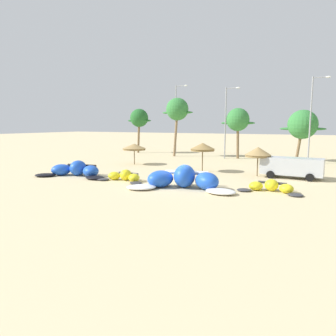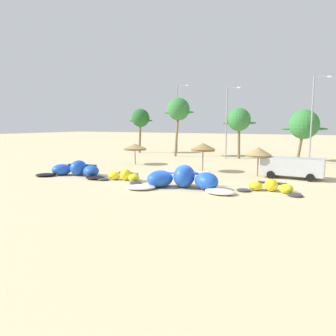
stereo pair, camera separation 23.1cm
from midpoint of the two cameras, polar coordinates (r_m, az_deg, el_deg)
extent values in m
plane|color=beige|center=(25.01, 1.69, -3.12)|extent=(260.00, 260.00, 0.00)
ellipsoid|color=black|center=(31.24, -21.44, -1.18)|extent=(2.31, 2.16, 0.28)
ellipsoid|color=blue|center=(31.42, -18.89, -0.30)|extent=(2.05, 2.27, 1.05)
ellipsoid|color=blue|center=(30.86, -16.11, 0.01)|extent=(1.73, 2.08, 1.41)
ellipsoid|color=blue|center=(29.74, -13.96, -0.55)|extent=(2.31, 2.31, 1.05)
ellipsoid|color=black|center=(28.42, -13.25, -1.70)|extent=(2.06, 1.70, 0.28)
cylinder|color=black|center=(31.38, -15.49, 0.42)|extent=(2.99, 0.82, 0.27)
cube|color=black|center=(30.70, -16.30, -0.03)|extent=(1.19, 0.85, 0.04)
ellipsoid|color=#333338|center=(27.70, -11.85, -2.00)|extent=(1.30, 1.22, 0.19)
ellipsoid|color=yellow|center=(27.75, -9.90, -1.39)|extent=(1.40, 1.42, 0.70)
ellipsoid|color=yellow|center=(27.30, -7.86, -1.25)|extent=(0.99, 1.11, 0.94)
ellipsoid|color=yellow|center=(26.51, -6.40, -1.76)|extent=(1.37, 1.41, 0.70)
ellipsoid|color=#333338|center=(25.62, -6.08, -2.68)|extent=(1.35, 1.28, 0.19)
cylinder|color=#333338|center=(27.59, -7.40, -0.95)|extent=(2.00, 0.26, 0.18)
cube|color=#333338|center=(27.22, -7.99, -1.28)|extent=(0.74, 0.41, 0.04)
ellipsoid|color=white|center=(23.49, -5.12, -3.44)|extent=(2.71, 2.52, 0.35)
ellipsoid|color=blue|center=(24.15, -1.64, -1.97)|extent=(2.34, 2.64, 1.28)
ellipsoid|color=blue|center=(24.10, 2.72, -1.45)|extent=(2.02, 2.47, 1.73)
ellipsoid|color=blue|center=(23.39, 6.73, -2.34)|extent=(2.70, 2.67, 1.28)
ellipsoid|color=white|center=(22.20, 9.17, -4.19)|extent=(2.39, 1.91, 0.35)
cylinder|color=white|center=(24.82, 3.10, -0.82)|extent=(3.40, 1.00, 0.31)
cube|color=white|center=(23.89, 2.60, -1.54)|extent=(1.37, 1.02, 0.04)
ellipsoid|color=#333338|center=(23.45, 13.30, -3.86)|extent=(1.31, 1.25, 0.17)
ellipsoid|color=yellow|center=(23.93, 15.29, -3.12)|extent=(1.39, 1.41, 0.64)
ellipsoid|color=yellow|center=(23.97, 17.89, -2.94)|extent=(0.96, 1.07, 0.87)
ellipsoid|color=yellow|center=(23.59, 20.29, -3.50)|extent=(1.38, 1.41, 0.64)
ellipsoid|color=#333338|center=(22.89, 21.72, -4.51)|extent=(1.32, 1.26, 0.17)
cylinder|color=#333338|center=(24.32, 18.05, -2.57)|extent=(2.02, 0.20, 0.18)
cube|color=#333338|center=(23.87, 17.85, -2.98)|extent=(0.74, 0.39, 0.04)
cylinder|color=brown|center=(37.89, -6.26, 2.09)|extent=(0.10, 0.10, 1.91)
cone|color=#9E7F4C|center=(37.78, -6.29, 3.96)|extent=(2.80, 2.80, 0.56)
cylinder|color=olive|center=(37.81, -6.28, 3.38)|extent=(2.66, 2.66, 0.20)
cylinder|color=brown|center=(32.06, 6.02, 1.37)|extent=(0.10, 0.10, 2.30)
cone|color=olive|center=(31.93, 6.05, 3.97)|extent=(2.49, 2.49, 0.62)
cylinder|color=olive|center=(31.96, 6.04, 3.24)|extent=(2.37, 2.37, 0.20)
cylinder|color=brown|center=(30.30, 15.61, 0.43)|extent=(0.10, 0.10, 1.97)
cone|color=#9E7F4C|center=(30.16, 15.71, 2.99)|extent=(2.41, 2.41, 0.74)
cylinder|color=olive|center=(30.20, 15.68, 2.10)|extent=(2.29, 2.29, 0.20)
cube|color=#B2B7BC|center=(30.06, 21.19, 0.32)|extent=(5.28, 2.15, 1.50)
cube|color=black|center=(30.26, 18.54, 1.00)|extent=(1.38, 1.94, 0.56)
cylinder|color=black|center=(29.49, 17.75, -1.13)|extent=(0.69, 0.27, 0.68)
cylinder|color=black|center=(31.36, 18.46, -0.64)|extent=(0.69, 0.27, 0.68)
cylinder|color=black|center=(29.04, 23.99, -1.58)|extent=(0.69, 0.27, 0.68)
cylinder|color=black|center=(30.93, 24.33, -1.05)|extent=(0.69, 0.27, 0.68)
cylinder|color=brown|center=(53.18, -5.43, 5.86)|extent=(0.65, 0.36, 5.78)
sphere|color=#236028|center=(53.08, -5.34, 8.98)|extent=(2.99, 2.99, 2.99)
ellipsoid|color=#236028|center=(53.72, -6.43, 8.47)|extent=(2.09, 0.50, 0.36)
ellipsoid|color=#236028|center=(52.44, -4.22, 8.51)|extent=(2.09, 0.50, 0.36)
cylinder|color=#7F6647|center=(47.05, 1.26, 6.33)|extent=(0.86, 0.36, 6.94)
sphere|color=#337A38|center=(46.97, 1.55, 10.56)|extent=(3.29, 3.29, 3.29)
ellipsoid|color=#337A38|center=(47.53, 0.10, 9.94)|extent=(2.30, 0.50, 0.36)
ellipsoid|color=#337A38|center=(46.41, 3.04, 9.97)|extent=(2.30, 0.50, 0.36)
cylinder|color=brown|center=(45.03, 12.32, 5.10)|extent=(0.51, 0.36, 5.40)
sphere|color=#337A38|center=(45.00, 12.33, 8.53)|extent=(3.16, 3.16, 3.16)
ellipsoid|color=#337A38|center=(45.33, 10.75, 7.97)|extent=(2.21, 0.50, 0.36)
ellipsoid|color=#337A38|center=(44.69, 13.89, 7.88)|extent=(2.21, 0.50, 0.36)
cylinder|color=brown|center=(44.37, 22.45, 4.21)|extent=(0.91, 0.36, 4.74)
sphere|color=#337A38|center=(44.29, 22.97, 7.25)|extent=(3.74, 3.74, 3.74)
ellipsoid|color=#337A38|center=(44.42, 21.00, 6.62)|extent=(2.62, 0.50, 0.36)
ellipsoid|color=#337A38|center=(44.21, 24.87, 6.41)|extent=(2.62, 0.50, 0.36)
cylinder|color=gray|center=(51.69, 1.28, 8.69)|extent=(0.18, 0.18, 10.92)
cylinder|color=gray|center=(51.66, 2.20, 14.59)|extent=(1.74, 0.10, 0.10)
ellipsoid|color=silver|center=(51.31, 3.12, 14.63)|extent=(0.56, 0.24, 0.20)
cylinder|color=gray|center=(44.66, 10.15, 7.92)|extent=(0.18, 0.18, 9.73)
cylinder|color=gray|center=(44.69, 11.33, 13.95)|extent=(1.61, 0.10, 0.10)
ellipsoid|color=silver|center=(44.48, 12.36, 13.95)|extent=(0.56, 0.24, 0.20)
cylinder|color=gray|center=(42.02, 24.12, 7.79)|extent=(0.18, 0.18, 10.35)
cylinder|color=gray|center=(42.33, 25.65, 14.53)|extent=(1.62, 0.10, 0.10)
ellipsoid|color=silver|center=(42.31, 26.78, 14.47)|extent=(0.56, 0.24, 0.20)
camera|label=1|loc=(0.12, -90.24, -0.03)|focal=33.81mm
camera|label=2|loc=(0.12, 89.76, 0.03)|focal=33.81mm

